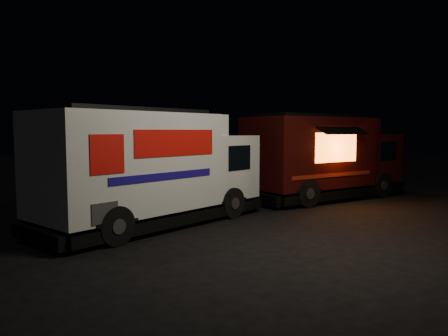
% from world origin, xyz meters
% --- Properties ---
extents(ground, '(80.00, 80.00, 0.00)m').
position_xyz_m(ground, '(0.00, 0.00, 0.00)').
color(ground, black).
rests_on(ground, ground).
extents(white_truck, '(7.23, 3.73, 3.12)m').
position_xyz_m(white_truck, '(-1.87, 1.15, 1.56)').
color(white_truck, silver).
rests_on(white_truck, ground).
extents(red_truck, '(6.89, 2.85, 3.15)m').
position_xyz_m(red_truck, '(5.49, 1.41, 1.57)').
color(red_truck, '#32090A').
rests_on(red_truck, ground).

